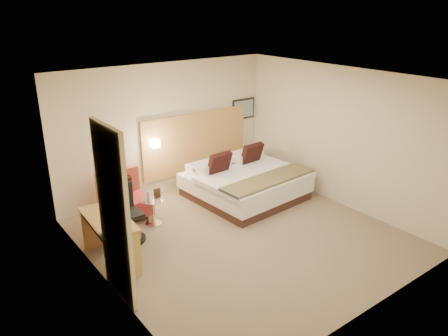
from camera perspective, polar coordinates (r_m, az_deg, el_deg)
floor at (r=7.66m, az=2.41°, el=-8.90°), size 4.80×5.00×0.02m
ceiling at (r=6.74m, az=2.77°, el=11.63°), size 4.80×5.00×0.02m
wall_back at (r=9.07m, az=-7.57°, el=5.05°), size 4.80×0.02×2.70m
wall_front at (r=5.55m, az=19.36°, el=-6.46°), size 4.80×0.02×2.70m
wall_left at (r=5.96m, az=-15.70°, el=-4.10°), size 0.02×5.00×2.70m
wall_right at (r=8.74m, az=14.92°, el=3.94°), size 0.02×5.00×2.70m
headboard_panel at (r=9.49m, az=-3.66°, el=3.39°), size 2.60×0.04×1.30m
art_frame at (r=10.11m, az=2.54°, el=7.73°), size 0.62×0.03×0.47m
art_canvas at (r=10.10m, az=2.61°, el=7.71°), size 0.54×0.01×0.39m
lamp_arm at (r=8.89m, az=-9.18°, el=3.30°), size 0.02×0.12×0.02m
lamp_shade at (r=8.84m, az=-8.99°, el=3.21°), size 0.15×0.15×0.15m
curtain at (r=5.82m, az=-14.19°, el=-6.00°), size 0.06×0.90×2.42m
bottle_a at (r=7.86m, az=-9.87°, el=-3.62°), size 0.05×0.05×0.18m
menu_folder at (r=7.92m, az=-8.72°, el=-3.27°), size 0.11×0.05×0.19m
bed at (r=8.97m, az=2.71°, el=-1.88°), size 2.18×2.13×1.01m
lounge_chair at (r=8.34m, az=-12.95°, el=-4.07°), size 0.85×0.75×0.87m
side_table at (r=8.01m, az=-9.27°, el=-5.48°), size 0.45×0.45×0.49m
desk at (r=6.87m, az=-14.63°, el=-7.52°), size 0.64×1.26×0.76m
desk_chair at (r=7.52m, az=-12.61°, el=-6.47°), size 0.55×0.55×0.96m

